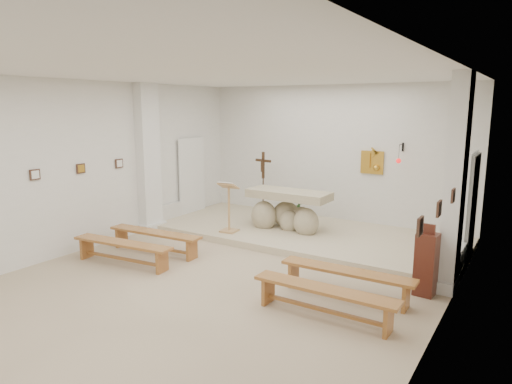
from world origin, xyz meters
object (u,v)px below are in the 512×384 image
Objects in this scene: altar at (288,213)px; bench_right_second at (324,295)px; bench_left_second at (122,248)px; lectern at (229,207)px; bench_left_front at (155,237)px; crucifix_stand at (263,179)px; bench_right_front at (346,276)px; donation_pedestal at (426,264)px.

altar is 0.90× the size of bench_right_second.
lectern is at bearing 68.98° from bench_left_second.
bench_left_front is at bearing 83.72° from bench_left_second.
altar is 3.12m from bench_left_front.
bench_left_front and bench_left_second have the same top height.
crucifix_stand reaches higher than bench_right_front.
bench_left_second is 4.14m from bench_right_second.
donation_pedestal reaches higher than bench_left_second.
donation_pedestal is at bearing -27.67° from altar.
altar is at bearing 125.77° from bench_right_second.
altar is 4.28m from bench_right_second.
crucifix_stand reaches higher than bench_left_front.
lectern reaches higher than donation_pedestal.
crucifix_stand is 5.44m from donation_pedestal.
lectern is at bearing -73.49° from crucifix_stand.
bench_right_front is (-1.03, -0.76, -0.17)m from donation_pedestal.
bench_right_front is at bearing -46.33° from altar.
altar is at bearing 36.81° from lectern.
bench_left_front is at bearing -167.26° from donation_pedestal.
donation_pedestal is at bearing 35.36° from bench_right_front.
bench_left_front and bench_right_second have the same top height.
altar is 0.90× the size of bench_right_front.
bench_right_front and bench_right_second have the same top height.
donation_pedestal is at bearing -18.42° from lectern.
lectern reaches higher than bench_right_front.
altar is at bearing 58.21° from bench_left_second.
donation_pedestal reaches higher than altar.
bench_right_second is at bearing -38.94° from crucifix_stand.
lectern reaches higher than altar.
crucifix_stand reaches higher than donation_pedestal.
lectern is 0.54× the size of bench_left_second.
donation_pedestal is (4.69, -2.69, -0.60)m from crucifix_stand.
bench_right_second is (4.14, -0.00, 0.00)m from bench_left_second.
altar is 0.90× the size of bench_left_front.
bench_left_front is at bearing -118.73° from lectern.
bench_left_front is at bearing -121.98° from altar.
bench_left_front is 0.86m from bench_left_second.
crucifix_stand is 0.77× the size of bench_left_front.
bench_right_second is at bearing -43.03° from lectern.
bench_left_second is (-1.66, -3.48, -0.19)m from altar.
bench_right_front and bench_left_second have the same top height.
bench_right_second is at bearing -15.91° from bench_left_front.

